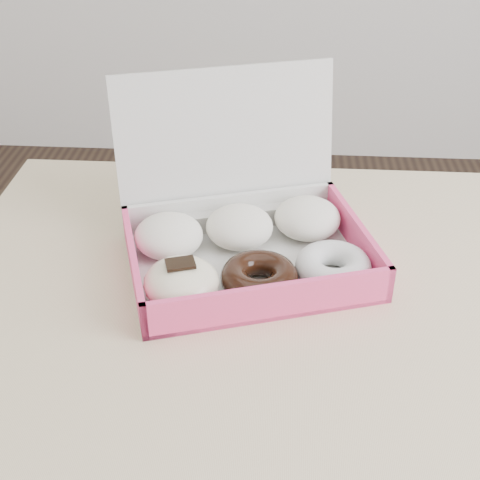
{
  "coord_description": "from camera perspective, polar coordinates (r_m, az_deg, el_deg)",
  "views": [
    {
      "loc": [
        -0.13,
        -0.7,
        1.31
      ],
      "look_at": [
        -0.18,
        0.08,
        0.8
      ],
      "focal_mm": 50.0,
      "sensor_mm": 36.0,
      "label": 1
    }
  ],
  "objects": [
    {
      "name": "donut_box",
      "position": [
        0.96,
        0.27,
        0.15
      ],
      "size": [
        0.4,
        0.37,
        0.24
      ],
      "rotation": [
        0.0,
        0.0,
        0.3
      ],
      "color": "silver",
      "rests_on": "table"
    },
    {
      "name": "table",
      "position": [
        0.96,
        10.48,
        -9.3
      ],
      "size": [
        1.2,
        0.8,
        0.75
      ],
      "color": "#CEB287",
      "rests_on": "ground"
    },
    {
      "name": "newspapers",
      "position": [
        1.11,
        0.05,
        3.88
      ],
      "size": [
        0.26,
        0.23,
        0.04
      ],
      "primitive_type": "cube",
      "rotation": [
        0.0,
        0.0,
        0.29
      ],
      "color": "silver",
      "rests_on": "table"
    }
  ]
}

